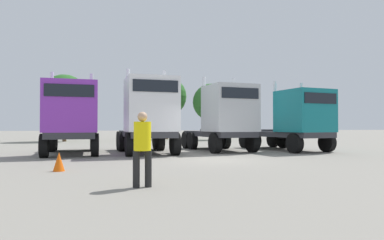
% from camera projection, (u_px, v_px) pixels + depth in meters
% --- Properties ---
extents(ground, '(200.00, 200.00, 0.00)m').
position_uv_depth(ground, '(212.00, 160.00, 14.61)').
color(ground, gray).
extents(semi_truck_purple, '(2.90, 6.23, 4.11)m').
position_uv_depth(semi_truck_purple, '(71.00, 118.00, 17.09)').
color(semi_truck_purple, '#333338').
rests_on(semi_truck_purple, ground).
extents(semi_truck_white, '(2.92, 6.02, 4.38)m').
position_uv_depth(semi_truck_white, '(149.00, 115.00, 17.62)').
color(semi_truck_white, '#333338').
rests_on(semi_truck_white, ground).
extents(semi_truck_silver, '(3.19, 6.03, 4.23)m').
position_uv_depth(semi_truck_silver, '(225.00, 117.00, 19.45)').
color(semi_truck_silver, '#333338').
rests_on(semi_truck_silver, ground).
extents(semi_truck_teal, '(3.51, 6.44, 3.98)m').
position_uv_depth(semi_truck_teal, '(296.00, 120.00, 19.72)').
color(semi_truck_teal, '#333338').
rests_on(semi_truck_teal, ground).
extents(visitor_in_hivis, '(0.46, 0.44, 1.75)m').
position_uv_depth(visitor_in_hivis, '(142.00, 143.00, 8.07)').
color(visitor_in_hivis, black).
rests_on(visitor_in_hivis, ground).
extents(traffic_cone_near, '(0.36, 0.36, 0.60)m').
position_uv_depth(traffic_cone_near, '(59.00, 162.00, 10.94)').
color(traffic_cone_near, '#F2590C').
rests_on(traffic_cone_near, ground).
extents(oak_far_left, '(4.21, 4.21, 6.19)m').
position_uv_depth(oak_far_left, '(65.00, 97.00, 32.14)').
color(oak_far_left, '#4C3823').
rests_on(oak_far_left, ground).
extents(oak_far_centre, '(4.30, 4.30, 6.80)m').
position_uv_depth(oak_far_centre, '(167.00, 97.00, 37.88)').
color(oak_far_centre, '#4C3823').
rests_on(oak_far_centre, ground).
extents(oak_far_right, '(3.83, 3.83, 5.82)m').
position_uv_depth(oak_far_right, '(211.00, 102.00, 36.04)').
color(oak_far_right, '#4C3823').
rests_on(oak_far_right, ground).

